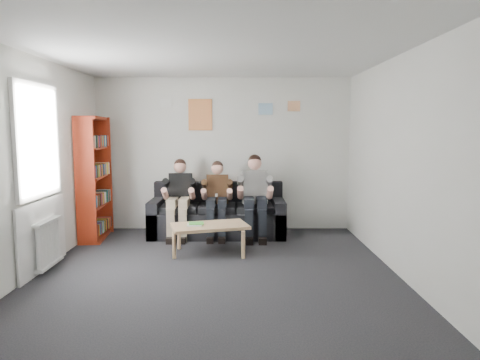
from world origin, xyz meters
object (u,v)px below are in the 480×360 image
object	(u,v)px
bookshelf	(95,178)
person_middle	(217,199)
person_left	(179,198)
coffee_table	(210,228)
sofa	(218,216)
person_right	(255,197)

from	to	relation	value
bookshelf	person_middle	distance (m)	2.02
bookshelf	person_left	size ratio (longest dim) A/B	1.53
coffee_table	person_left	bearing A→B (deg)	120.73
sofa	person_right	xyz separation A→B (m)	(0.63, -0.21, 0.37)
bookshelf	person_middle	size ratio (longest dim) A/B	1.58
coffee_table	person_middle	world-z (taller)	person_middle
sofa	person_middle	distance (m)	0.38
person_right	coffee_table	bearing A→B (deg)	-130.94
coffee_table	person_left	distance (m)	1.15
person_left	coffee_table	bearing A→B (deg)	-61.82
bookshelf	person_right	size ratio (longest dim) A/B	1.45
bookshelf	person_middle	world-z (taller)	bookshelf
sofa	person_right	world-z (taller)	person_right
coffee_table	person_middle	size ratio (longest dim) A/B	0.85
coffee_table	person_middle	distance (m)	1.00
sofa	person_middle	bearing A→B (deg)	-90.00
bookshelf	person_right	distance (m)	2.64
sofa	person_left	world-z (taller)	person_left
sofa	coffee_table	size ratio (longest dim) A/B	2.11
bookshelf	coffee_table	distance (m)	2.22
coffee_table	bookshelf	bearing A→B (deg)	155.13
person_left	bookshelf	bearing A→B (deg)	-179.78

